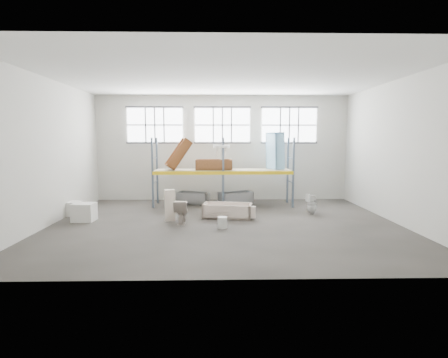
{
  "coord_description": "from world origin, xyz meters",
  "views": [
    {
      "loc": [
        -0.32,
        -12.2,
        2.94
      ],
      "look_at": [
        0.0,
        1.5,
        1.4
      ],
      "focal_mm": 28.61,
      "sensor_mm": 36.0,
      "label": 1
    }
  ],
  "objects_px": {
    "cistern_tall": "(170,205)",
    "steel_tub_right": "(236,198)",
    "steel_tub_left": "(193,198)",
    "blue_tub_upright": "(275,151)",
    "bucket": "(222,222)",
    "bathtub_beige": "(228,211)",
    "carton_near": "(84,212)",
    "rust_tub_flat": "(214,165)",
    "toilet_beige": "(182,211)",
    "toilet_white": "(312,204)"
  },
  "relations": [
    {
      "from": "steel_tub_left",
      "to": "bathtub_beige",
      "type": "bearing_deg",
      "value": -63.72
    },
    {
      "from": "bathtub_beige",
      "to": "rust_tub_flat",
      "type": "relative_size",
      "value": 1.14
    },
    {
      "from": "cistern_tall",
      "to": "toilet_white",
      "type": "relative_size",
      "value": 1.41
    },
    {
      "from": "steel_tub_left",
      "to": "bucket",
      "type": "distance_m",
      "value": 4.74
    },
    {
      "from": "bucket",
      "to": "carton_near",
      "type": "xyz_separation_m",
      "value": [
        -4.96,
        1.13,
        0.14
      ]
    },
    {
      "from": "toilet_beige",
      "to": "blue_tub_upright",
      "type": "relative_size",
      "value": 0.5
    },
    {
      "from": "rust_tub_flat",
      "to": "blue_tub_upright",
      "type": "height_order",
      "value": "blue_tub_upright"
    },
    {
      "from": "steel_tub_right",
      "to": "rust_tub_flat",
      "type": "bearing_deg",
      "value": -162.02
    },
    {
      "from": "bathtub_beige",
      "to": "rust_tub_flat",
      "type": "distance_m",
      "value": 2.98
    },
    {
      "from": "bathtub_beige",
      "to": "steel_tub_left",
      "type": "height_order",
      "value": "bathtub_beige"
    },
    {
      "from": "bathtub_beige",
      "to": "bucket",
      "type": "bearing_deg",
      "value": -87.51
    },
    {
      "from": "steel_tub_right",
      "to": "bucket",
      "type": "distance_m",
      "value": 4.44
    },
    {
      "from": "toilet_beige",
      "to": "bucket",
      "type": "height_order",
      "value": "toilet_beige"
    },
    {
      "from": "toilet_beige",
      "to": "rust_tub_flat",
      "type": "height_order",
      "value": "rust_tub_flat"
    },
    {
      "from": "toilet_white",
      "to": "steel_tub_right",
      "type": "bearing_deg",
      "value": -147.5
    },
    {
      "from": "steel_tub_left",
      "to": "toilet_white",
      "type": "bearing_deg",
      "value": -26.78
    },
    {
      "from": "cistern_tall",
      "to": "carton_near",
      "type": "xyz_separation_m",
      "value": [
        -3.09,
        0.04,
        -0.24
      ]
    },
    {
      "from": "steel_tub_left",
      "to": "blue_tub_upright",
      "type": "distance_m",
      "value": 4.28
    },
    {
      "from": "bathtub_beige",
      "to": "bucket",
      "type": "distance_m",
      "value": 1.59
    },
    {
      "from": "bathtub_beige",
      "to": "bucket",
      "type": "relative_size",
      "value": 4.85
    },
    {
      "from": "toilet_beige",
      "to": "steel_tub_right",
      "type": "relative_size",
      "value": 0.56
    },
    {
      "from": "steel_tub_left",
      "to": "carton_near",
      "type": "height_order",
      "value": "carton_near"
    },
    {
      "from": "cistern_tall",
      "to": "toilet_white",
      "type": "height_order",
      "value": "cistern_tall"
    },
    {
      "from": "cistern_tall",
      "to": "steel_tub_left",
      "type": "bearing_deg",
      "value": 65.7
    },
    {
      "from": "carton_near",
      "to": "steel_tub_right",
      "type": "bearing_deg",
      "value": 29.95
    },
    {
      "from": "toilet_beige",
      "to": "toilet_white",
      "type": "relative_size",
      "value": 1.04
    },
    {
      "from": "bathtub_beige",
      "to": "cistern_tall",
      "type": "bearing_deg",
      "value": -156.48
    },
    {
      "from": "toilet_beige",
      "to": "rust_tub_flat",
      "type": "xyz_separation_m",
      "value": [
        1.11,
        3.37,
        1.4
      ]
    },
    {
      "from": "toilet_beige",
      "to": "cistern_tall",
      "type": "distance_m",
      "value": 0.62
    },
    {
      "from": "cistern_tall",
      "to": "steel_tub_left",
      "type": "height_order",
      "value": "cistern_tall"
    },
    {
      "from": "steel_tub_left",
      "to": "carton_near",
      "type": "relative_size",
      "value": 1.88
    },
    {
      "from": "blue_tub_upright",
      "to": "bucket",
      "type": "bearing_deg",
      "value": -119.5
    },
    {
      "from": "steel_tub_left",
      "to": "toilet_beige",
      "type": "bearing_deg",
      "value": -92.42
    },
    {
      "from": "bathtub_beige",
      "to": "blue_tub_upright",
      "type": "xyz_separation_m",
      "value": [
        2.22,
        2.74,
        2.13
      ]
    },
    {
      "from": "toilet_white",
      "to": "bathtub_beige",
      "type": "bearing_deg",
      "value": -99.76
    },
    {
      "from": "bucket",
      "to": "bathtub_beige",
      "type": "bearing_deg",
      "value": 81.96
    },
    {
      "from": "steel_tub_right",
      "to": "cistern_tall",
      "type": "bearing_deg",
      "value": -127.93
    },
    {
      "from": "rust_tub_flat",
      "to": "steel_tub_left",
      "type": "bearing_deg",
      "value": 152.02
    },
    {
      "from": "toilet_beige",
      "to": "cistern_tall",
      "type": "relative_size",
      "value": 0.74
    },
    {
      "from": "steel_tub_right",
      "to": "bucket",
      "type": "bearing_deg",
      "value": -98.98
    },
    {
      "from": "rust_tub_flat",
      "to": "carton_near",
      "type": "xyz_separation_m",
      "value": [
        -4.66,
        -2.93,
        -1.5
      ]
    },
    {
      "from": "toilet_beige",
      "to": "steel_tub_right",
      "type": "xyz_separation_m",
      "value": [
        2.11,
        3.69,
        -0.15
      ]
    },
    {
      "from": "bathtub_beige",
      "to": "carton_near",
      "type": "height_order",
      "value": "carton_near"
    },
    {
      "from": "cistern_tall",
      "to": "blue_tub_upright",
      "type": "xyz_separation_m",
      "value": [
        4.32,
        3.22,
        1.83
      ]
    },
    {
      "from": "cistern_tall",
      "to": "rust_tub_flat",
      "type": "bearing_deg",
      "value": 47.98
    },
    {
      "from": "blue_tub_upright",
      "to": "steel_tub_right",
      "type": "bearing_deg",
      "value": 177.49
    },
    {
      "from": "cistern_tall",
      "to": "carton_near",
      "type": "distance_m",
      "value": 3.1
    },
    {
      "from": "toilet_white",
      "to": "rust_tub_flat",
      "type": "distance_m",
      "value": 4.54
    },
    {
      "from": "cistern_tall",
      "to": "steel_tub_right",
      "type": "height_order",
      "value": "cistern_tall"
    },
    {
      "from": "bathtub_beige",
      "to": "toilet_beige",
      "type": "height_order",
      "value": "toilet_beige"
    }
  ]
}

